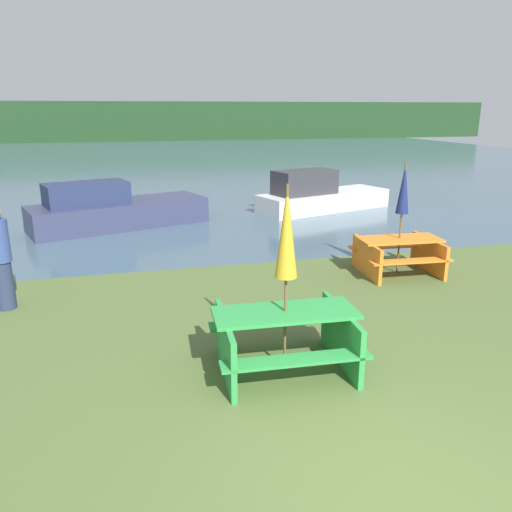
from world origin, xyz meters
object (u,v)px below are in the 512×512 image
(umbrella_gold, at_px, (287,233))
(person, at_px, (0,258))
(picnic_table_green, at_px, (285,335))
(boat, at_px, (113,210))
(boat_second, at_px, (319,196))
(umbrella_navy, at_px, (404,190))
(picnic_table_orange, at_px, (398,252))

(umbrella_gold, bearing_deg, person, 141.51)
(person, bearing_deg, picnic_table_green, -38.49)
(boat, bearing_deg, boat_second, -11.00)
(picnic_table_green, xyz_separation_m, boat, (-2.25, 8.87, 0.02))
(boat_second, distance_m, person, 10.51)
(picnic_table_green, height_order, boat, boat)
(umbrella_navy, relative_size, person, 1.27)
(umbrella_gold, bearing_deg, umbrella_navy, 43.02)
(umbrella_gold, bearing_deg, boat, 104.21)
(umbrella_gold, xyz_separation_m, boat, (-2.25, 8.87, -1.30))
(umbrella_gold, height_order, boat_second, umbrella_gold)
(umbrella_navy, distance_m, umbrella_gold, 4.67)
(picnic_table_green, xyz_separation_m, boat_second, (4.24, 9.74, 0.01))
(boat_second, bearing_deg, person, -158.39)
(picnic_table_orange, height_order, boat, boat)
(umbrella_navy, xyz_separation_m, person, (-7.31, -0.09, -0.82))
(person, bearing_deg, umbrella_gold, -38.49)
(picnic_table_orange, bearing_deg, umbrella_navy, -135.00)
(picnic_table_orange, height_order, boat_second, boat_second)
(boat, xyz_separation_m, person, (-1.65, -5.77, 0.39))
(picnic_table_green, height_order, umbrella_navy, umbrella_navy)
(boat_second, bearing_deg, picnic_table_orange, -114.82)
(picnic_table_green, height_order, picnic_table_orange, picnic_table_green)
(person, bearing_deg, umbrella_navy, 0.72)
(picnic_table_orange, xyz_separation_m, boat, (-5.66, 5.68, 0.06))
(picnic_table_green, height_order, boat_second, boat_second)
(boat, bearing_deg, picnic_table_orange, -63.78)
(picnic_table_green, distance_m, boat, 9.15)
(picnic_table_orange, relative_size, boat_second, 0.36)
(picnic_table_orange, distance_m, boat_second, 6.61)
(picnic_table_green, bearing_deg, person, 141.51)
(boat, xyz_separation_m, boat_second, (6.49, 0.87, -0.00))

